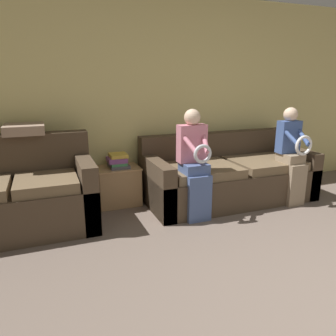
% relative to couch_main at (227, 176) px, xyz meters
% --- Properties ---
extents(wall_back, '(7.84, 0.06, 2.55)m').
position_rel_couch_main_xyz_m(wall_back, '(-0.29, 0.55, 0.97)').
color(wall_back, '#DBCC7F').
rests_on(wall_back, ground_plane).
extents(couch_main, '(2.15, 0.96, 0.83)m').
position_rel_couch_main_xyz_m(couch_main, '(0.00, 0.00, 0.00)').
color(couch_main, '#473828').
rests_on(couch_main, ground_plane).
extents(couch_side, '(1.60, 0.85, 0.96)m').
position_rel_couch_main_xyz_m(couch_side, '(-2.53, -0.04, 0.05)').
color(couch_side, '#473828').
rests_on(couch_side, ground_plane).
extents(child_left_seated, '(0.32, 0.38, 1.22)m').
position_rel_couch_main_xyz_m(child_left_seated, '(-0.66, -0.39, 0.36)').
color(child_left_seated, '#475B8E').
rests_on(child_left_seated, ground_plane).
extents(child_right_seated, '(0.28, 0.37, 1.19)m').
position_rel_couch_main_xyz_m(child_right_seated, '(0.66, -0.40, 0.36)').
color(child_right_seated, gray).
rests_on(child_right_seated, ground_plane).
extents(side_shelf, '(0.53, 0.40, 0.48)m').
position_rel_couch_main_xyz_m(side_shelf, '(-1.38, 0.30, -0.05)').
color(side_shelf, '#9E7A51').
rests_on(side_shelf, ground_plane).
extents(book_stack, '(0.25, 0.29, 0.17)m').
position_rel_couch_main_xyz_m(book_stack, '(-1.37, 0.30, 0.26)').
color(book_stack, '#4C4C56').
rests_on(book_stack, side_shelf).
extents(throw_pillow, '(0.41, 0.41, 0.10)m').
position_rel_couch_main_xyz_m(throw_pillow, '(-2.38, 0.25, 0.71)').
color(throw_pillow, gray).
rests_on(throw_pillow, couch_side).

